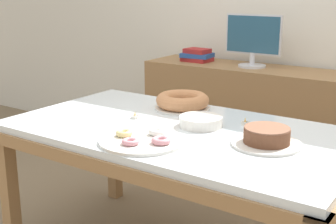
# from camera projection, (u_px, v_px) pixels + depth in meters

# --- Properties ---
(dining_table) EXTENTS (1.70, 0.96, 0.74)m
(dining_table) POSITION_uv_depth(u_px,v_px,m) (179.00, 144.00, 2.28)
(dining_table) COLOR silver
(dining_table) RESTS_ON ground
(sideboard) EXTENTS (2.08, 0.44, 0.82)m
(sideboard) POSITION_uv_depth(u_px,v_px,m) (278.00, 126.00, 3.39)
(sideboard) COLOR olive
(sideboard) RESTS_ON ground
(computer_monitor) EXTENTS (0.42, 0.20, 0.38)m
(computer_monitor) POSITION_uv_depth(u_px,v_px,m) (253.00, 41.00, 3.36)
(computer_monitor) COLOR silver
(computer_monitor) RESTS_ON sideboard
(book_stack) EXTENTS (0.24, 0.20, 0.10)m
(book_stack) POSITION_uv_depth(u_px,v_px,m) (197.00, 55.00, 3.65)
(book_stack) COLOR maroon
(book_stack) RESTS_ON sideboard
(cake_chocolate_round) EXTENTS (0.30, 0.30, 0.08)m
(cake_chocolate_round) POSITION_uv_depth(u_px,v_px,m) (267.00, 138.00, 2.00)
(cake_chocolate_round) COLOR silver
(cake_chocolate_round) RESTS_ON dining_table
(cake_golden_bundt) EXTENTS (0.31, 0.31, 0.09)m
(cake_golden_bundt) POSITION_uv_depth(u_px,v_px,m) (183.00, 101.00, 2.58)
(cake_golden_bundt) COLOR silver
(cake_golden_bundt) RESTS_ON dining_table
(pastry_platter) EXTENTS (0.38, 0.38, 0.04)m
(pastry_platter) POSITION_uv_depth(u_px,v_px,m) (143.00, 140.00, 2.04)
(pastry_platter) COLOR silver
(pastry_platter) RESTS_ON dining_table
(plate_stack) EXTENTS (0.21, 0.21, 0.05)m
(plate_stack) POSITION_uv_depth(u_px,v_px,m) (201.00, 121.00, 2.27)
(plate_stack) COLOR silver
(plate_stack) RESTS_ON dining_table
(tealight_centre) EXTENTS (0.04, 0.04, 0.04)m
(tealight_centre) POSITION_uv_depth(u_px,v_px,m) (245.00, 123.00, 2.30)
(tealight_centre) COLOR silver
(tealight_centre) RESTS_ON dining_table
(tealight_near_front) EXTENTS (0.04, 0.04, 0.04)m
(tealight_near_front) POSITION_uv_depth(u_px,v_px,m) (135.00, 116.00, 2.41)
(tealight_near_front) COLOR silver
(tealight_near_front) RESTS_ON dining_table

